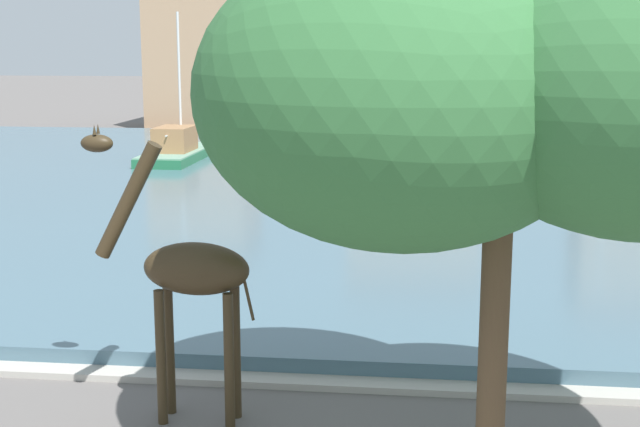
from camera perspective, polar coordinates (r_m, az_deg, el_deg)
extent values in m
cube|color=#476675|center=(35.32, 5.06, 1.85)|extent=(91.19, 41.09, 0.39)
cube|color=#ADA89E|center=(15.21, 2.75, -11.12)|extent=(91.19, 0.50, 0.12)
cylinder|color=#382B19|center=(13.74, -10.35, -9.25)|extent=(0.16, 0.16, 2.14)
cylinder|color=#382B19|center=(14.10, -9.81, -8.70)|extent=(0.16, 0.16, 2.14)
cylinder|color=#382B19|center=(13.44, -5.96, -9.60)|extent=(0.16, 0.16, 2.14)
cylinder|color=#382B19|center=(13.81, -5.53, -9.02)|extent=(0.16, 0.16, 2.14)
ellipsoid|color=#382B19|center=(13.35, -8.09, -3.59)|extent=(1.68, 0.69, 0.82)
cylinder|color=#382B19|center=(13.48, -12.42, 0.84)|extent=(1.13, 0.28, 1.83)
ellipsoid|color=#382B19|center=(13.53, -14.38, 4.47)|extent=(0.52, 0.29, 0.27)
cone|color=#382B19|center=(13.44, -14.53, 5.34)|extent=(0.06, 0.06, 0.16)
cone|color=#382B19|center=(13.57, -14.31, 5.40)|extent=(0.06, 0.06, 0.16)
cylinder|color=#382B19|center=(13.24, -4.79, -5.17)|extent=(0.23, 0.06, 0.87)
cube|color=#236B42|center=(42.16, -9.22, 3.52)|extent=(2.32, 7.01, 0.80)
ellipsoid|color=#236B42|center=(45.33, -8.04, 4.07)|extent=(2.05, 2.47, 0.76)
cube|color=gray|center=(42.10, -9.24, 4.10)|extent=(2.27, 6.87, 0.06)
cube|color=#9E7047|center=(41.54, -9.47, 4.83)|extent=(1.60, 2.46, 1.14)
cylinder|color=silver|center=(42.35, -9.17, 8.51)|extent=(0.12, 0.12, 6.48)
cylinder|color=silver|center=(41.34, -9.55, 5.18)|extent=(0.10, 2.45, 0.08)
cube|color=red|center=(48.17, 18.33, 4.04)|extent=(3.92, 5.67, 0.81)
ellipsoid|color=red|center=(45.75, 17.91, 3.72)|extent=(2.59, 2.41, 0.77)
cube|color=#C7716E|center=(48.12, 18.36, 4.56)|extent=(3.85, 5.55, 0.06)
cylinder|color=silver|center=(47.50, 18.59, 9.20)|extent=(0.12, 0.12, 7.88)
cylinder|color=silver|center=(48.55, 18.51, 5.63)|extent=(0.68, 1.74, 0.08)
cylinder|color=brown|center=(11.52, 11.26, -8.30)|extent=(0.38, 0.38, 4.04)
ellipsoid|color=#336B38|center=(10.89, 11.98, 9.85)|extent=(3.62, 3.62, 2.72)
ellipsoid|color=#336B38|center=(10.83, 5.41, 7.85)|extent=(5.16, 5.16, 3.87)
cube|color=tan|center=(61.86, -7.61, 9.80)|extent=(6.62, 6.87, 9.18)
cube|color=tan|center=(59.92, 6.43, 10.57)|extent=(8.91, 5.93, 10.80)
cube|color=tan|center=(59.96, 20.21, 10.36)|extent=(6.82, 5.29, 11.59)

